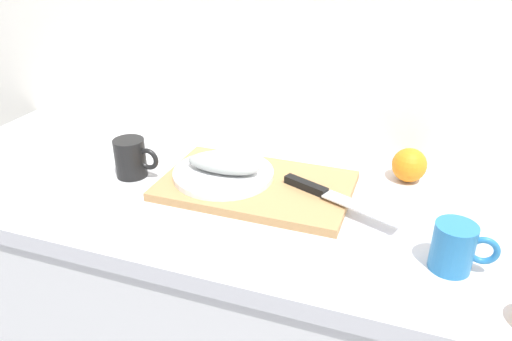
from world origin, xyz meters
TOP-DOWN VIEW (x-y plane):
  - back_wall at (0.00, 0.33)m, footprint 3.20×0.05m
  - cutting_board at (-0.13, 0.04)m, footprint 0.44×0.27m
  - white_plate at (-0.21, 0.04)m, footprint 0.24×0.24m
  - fish_fillet at (-0.21, 0.04)m, footprint 0.18×0.08m
  - chef_knife at (0.04, 0.02)m, footprint 0.28×0.14m
  - coffee_mug_0 at (-0.44, -0.00)m, footprint 0.12×0.08m
  - coffee_mug_1 at (0.31, -0.12)m, footprint 0.11×0.07m
  - orange_3 at (0.21, 0.20)m, footprint 0.08×0.08m

SIDE VIEW (x-z plane):
  - cutting_board at x=-0.13m, z-range 0.90..0.92m
  - white_plate at x=-0.21m, z-range 0.92..0.93m
  - chef_knife at x=0.04m, z-range 0.92..0.94m
  - orange_3 at x=0.21m, z-range 0.90..0.98m
  - coffee_mug_1 at x=0.31m, z-range 0.90..0.99m
  - coffee_mug_0 at x=-0.44m, z-range 0.90..1.00m
  - fish_fillet at x=-0.21m, z-range 0.94..0.97m
  - back_wall at x=0.00m, z-range 0.00..2.50m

